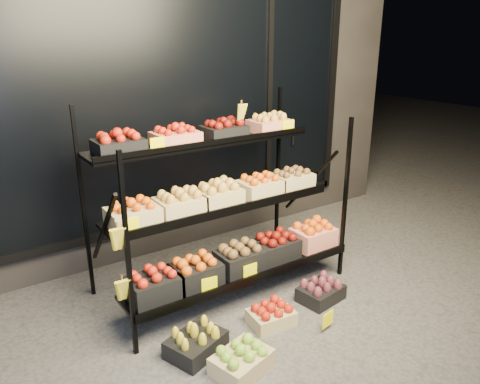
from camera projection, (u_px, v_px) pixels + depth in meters
ground at (265, 318)px, 3.77m from camera, size 24.00×24.00×0.00m
building at (128, 73)px, 5.22m from camera, size 6.00×2.08×3.50m
display_rack at (222, 206)px, 3.97m from camera, size 2.18×1.02×1.70m
tag_floor_b at (328, 324)px, 3.59m from camera, size 0.13×0.01×0.12m
floor_crate_left at (242, 359)px, 3.16m from camera, size 0.45×0.37×0.20m
floor_crate_midleft at (196, 342)px, 3.33m from camera, size 0.47×0.41×0.20m
floor_crate_midright at (271, 314)px, 3.67m from camera, size 0.37×0.29×0.18m
floor_crate_right at (321, 291)px, 4.00m from camera, size 0.41×0.32×0.19m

